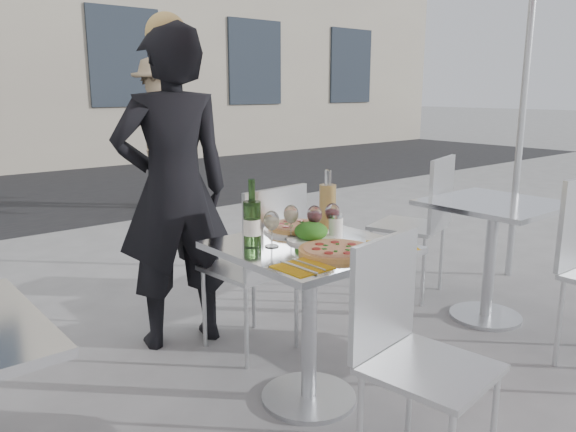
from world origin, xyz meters
TOP-DOWN VIEW (x-y plane):
  - ground at (0.00, 0.00)m, footprint 80.00×80.00m
  - main_table at (0.00, 0.00)m, footprint 0.72×0.72m
  - side_table_right at (1.50, 0.00)m, footprint 0.72×0.72m
  - chair_far at (0.13, 0.52)m, footprint 0.45×0.47m
  - chair_near at (-0.05, -0.59)m, footprint 0.46×0.47m
  - side_chair_rfar at (1.51, 0.52)m, footprint 0.56×0.57m
  - woman_diner at (-0.14, 0.95)m, footprint 0.72×0.55m
  - pedestrian_b at (1.57, 4.36)m, footprint 0.92×1.29m
  - pizza_near at (-0.00, -0.17)m, footprint 0.32×0.32m
  - pizza_far at (0.11, 0.21)m, footprint 0.31×0.31m
  - salad_plate at (0.04, 0.04)m, footprint 0.22×0.22m
  - wine_bottle at (-0.22, 0.12)m, footprint 0.07×0.08m
  - carafe at (0.24, 0.14)m, footprint 0.08×0.08m
  - sugar_shaker at (0.17, 0.02)m, footprint 0.06×0.06m
  - wineglass_white_a at (-0.15, 0.08)m, footprint 0.07×0.07m
  - wineglass_white_b at (-0.01, 0.12)m, footprint 0.07×0.07m
  - wineglass_red_a at (0.07, 0.05)m, footprint 0.07×0.07m
  - wineglass_red_b at (0.16, 0.03)m, footprint 0.07×0.07m
  - napkin_left at (-0.24, -0.23)m, footprint 0.18×0.20m
  - napkin_right at (0.26, -0.25)m, footprint 0.25×0.25m

SIDE VIEW (x-z plane):
  - ground at x=0.00m, z-range 0.00..0.00m
  - chair_near at x=-0.05m, z-range 0.08..0.97m
  - main_table at x=0.00m, z-range 0.16..0.91m
  - side_table_right at x=1.50m, z-range 0.16..0.91m
  - chair_far at x=0.13m, z-range 0.09..1.01m
  - side_chair_rfar at x=1.51m, z-range 0.09..1.06m
  - napkin_left at x=-0.24m, z-range 0.75..0.76m
  - napkin_right at x=0.26m, z-range 0.75..0.76m
  - pizza_near at x=0.00m, z-range 0.75..0.77m
  - pizza_far at x=0.11m, z-range 0.75..0.78m
  - salad_plate at x=0.04m, z-range 0.74..0.83m
  - sugar_shaker at x=0.17m, z-range 0.75..0.86m
  - wineglass_white_a at x=-0.15m, z-range 0.78..0.94m
  - wineglass_white_b at x=-0.01m, z-range 0.78..0.94m
  - wineglass_red_a at x=0.07m, z-range 0.78..0.94m
  - wineglass_red_b at x=0.16m, z-range 0.78..0.94m
  - wine_bottle at x=-0.22m, z-range 0.72..1.01m
  - carafe at x=0.24m, z-range 0.72..1.01m
  - woman_diner at x=-0.14m, z-range 0.00..1.75m
  - pedestrian_b at x=1.57m, z-range 0.00..1.81m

